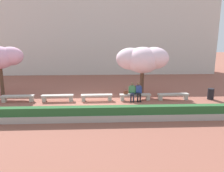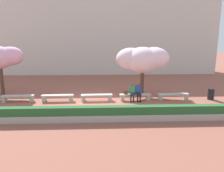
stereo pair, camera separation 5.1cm
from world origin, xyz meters
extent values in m
plane|color=#8E5142|center=(0.00, 0.00, 0.00)|extent=(100.00, 100.00, 0.00)
cube|color=beige|center=(0.00, 12.84, 4.83)|extent=(28.00, 4.00, 9.65)
cube|color=#ADA89E|center=(-5.40, 0.00, 0.40)|extent=(2.18, 0.48, 0.10)
cube|color=#ADA89E|center=(-6.31, -0.02, 0.17)|extent=(0.25, 0.35, 0.35)
cube|color=#ADA89E|center=(-4.48, 0.02, 0.17)|extent=(0.25, 0.35, 0.35)
cube|color=#ADA89E|center=(-2.70, 0.00, 0.40)|extent=(2.18, 0.48, 0.10)
cube|color=#ADA89E|center=(-3.61, -0.02, 0.17)|extent=(0.25, 0.35, 0.35)
cube|color=#ADA89E|center=(-1.78, 0.02, 0.17)|extent=(0.25, 0.35, 0.35)
cube|color=#ADA89E|center=(0.00, 0.00, 0.40)|extent=(2.18, 0.48, 0.10)
cube|color=#ADA89E|center=(-0.91, -0.02, 0.17)|extent=(0.25, 0.35, 0.35)
cube|color=#ADA89E|center=(0.91, 0.02, 0.17)|extent=(0.25, 0.35, 0.35)
cube|color=#ADA89E|center=(2.70, 0.00, 0.40)|extent=(2.18, 0.48, 0.10)
cube|color=#ADA89E|center=(1.78, -0.02, 0.17)|extent=(0.25, 0.35, 0.35)
cube|color=#ADA89E|center=(3.61, 0.02, 0.17)|extent=(0.25, 0.35, 0.35)
cube|color=#ADA89E|center=(5.40, 0.00, 0.40)|extent=(2.18, 0.48, 0.10)
cube|color=#ADA89E|center=(4.48, -0.02, 0.17)|extent=(0.25, 0.35, 0.35)
cube|color=#ADA89E|center=(6.31, 0.02, 0.17)|extent=(0.25, 0.35, 0.35)
cube|color=black|center=(2.35, -0.41, 0.03)|extent=(0.12, 0.23, 0.06)
cylinder|color=#23283D|center=(2.35, -0.35, 0.24)|extent=(0.10, 0.10, 0.42)
cube|color=black|center=(2.53, -0.43, 0.03)|extent=(0.12, 0.23, 0.06)
cylinder|color=#23283D|center=(2.53, -0.37, 0.24)|extent=(0.10, 0.10, 0.42)
cube|color=#23283D|center=(2.46, -0.18, 0.51)|extent=(0.32, 0.43, 0.12)
cube|color=#428451|center=(2.49, 0.04, 0.78)|extent=(0.36, 0.25, 0.54)
sphere|color=brown|center=(2.49, 0.04, 1.19)|extent=(0.21, 0.21, 0.21)
cylinder|color=#428451|center=(2.27, 0.04, 0.74)|extent=(0.09, 0.09, 0.50)
cylinder|color=#428451|center=(2.69, 0.00, 0.74)|extent=(0.09, 0.09, 0.50)
cube|color=black|center=(2.82, -0.42, 0.03)|extent=(0.10, 0.22, 0.06)
cylinder|color=black|center=(2.82, -0.36, 0.24)|extent=(0.10, 0.10, 0.42)
cube|color=black|center=(3.00, -0.42, 0.03)|extent=(0.10, 0.22, 0.06)
cylinder|color=black|center=(3.00, -0.36, 0.24)|extent=(0.10, 0.10, 0.42)
cube|color=black|center=(2.91, -0.18, 0.51)|extent=(0.29, 0.40, 0.12)
cube|color=#2D4289|center=(2.91, 0.04, 0.78)|extent=(0.34, 0.23, 0.54)
sphere|color=brown|center=(2.91, 0.04, 1.19)|extent=(0.21, 0.21, 0.21)
cylinder|color=#2D4289|center=(2.70, 0.02, 0.74)|extent=(0.09, 0.09, 0.50)
cylinder|color=#2D4289|center=(3.12, 0.02, 0.74)|extent=(0.09, 0.09, 0.50)
cube|color=brown|center=(2.03, 0.01, 0.56)|extent=(0.30, 0.14, 0.22)
cube|color=#552C1C|center=(2.03, 0.00, 0.65)|extent=(0.30, 0.15, 0.04)
torus|color=#4A2718|center=(2.03, 0.01, 0.72)|extent=(0.14, 0.02, 0.14)
cylinder|color=#513828|center=(3.43, 1.52, 0.86)|extent=(0.30, 0.30, 1.73)
ellipsoid|color=#F4CCDB|center=(3.43, 1.52, 2.67)|extent=(2.59, 2.60, 1.94)
ellipsoid|color=#F4CCDB|center=(2.57, 1.78, 2.75)|extent=(2.20, 2.08, 1.65)
ellipsoid|color=#F4CCDB|center=(4.30, 1.54, 2.81)|extent=(2.18, 2.36, 1.63)
cylinder|color=#513828|center=(-7.30, 2.08, 1.03)|extent=(0.27, 0.27, 2.05)
ellipsoid|color=#EAA8C6|center=(-6.55, 2.33, 2.94)|extent=(1.89, 1.66, 1.42)
cube|color=#ADA89E|center=(0.00, -3.79, 0.18)|extent=(17.79, 0.50, 0.36)
cube|color=#285B2D|center=(0.00, -3.79, 0.58)|extent=(17.69, 0.44, 0.44)
cylinder|color=black|center=(8.11, 0.00, 0.39)|extent=(0.44, 0.44, 0.78)
camera|label=1|loc=(0.38, -14.69, 4.32)|focal=35.00mm
camera|label=2|loc=(0.43, -14.69, 4.32)|focal=35.00mm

